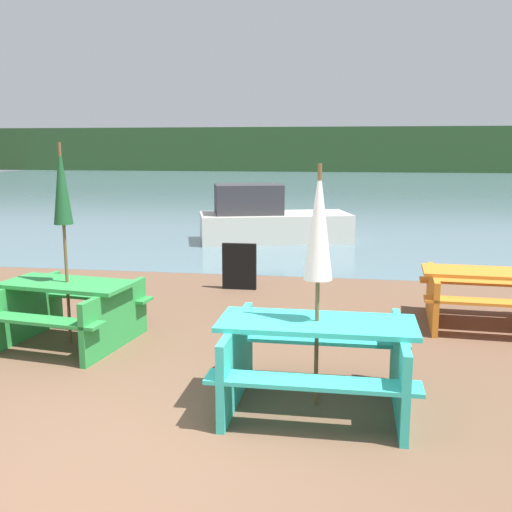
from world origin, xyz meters
TOP-DOWN VIEW (x-y plane):
  - ground_plane at (0.00, 0.00)m, footprint 60.00×60.00m
  - water at (0.00, 31.68)m, footprint 60.00×50.00m
  - far_treeline at (0.00, 51.68)m, footprint 80.00×1.60m
  - picnic_table_teal at (1.38, 1.39)m, footprint 1.72×1.38m
  - picnic_table_green at (-1.58, 2.65)m, footprint 1.68×1.57m
  - picnic_table_orange at (3.42, 4.16)m, footprint 1.74×1.47m
  - umbrella_darkgreen at (-1.58, 2.65)m, footprint 0.21×0.21m
  - umbrella_white at (1.38, 1.39)m, footprint 0.25×0.25m
  - boat at (-0.34, 10.65)m, footprint 3.88×2.50m
  - signboard at (-0.12, 5.63)m, footprint 0.55×0.08m

SIDE VIEW (x-z plane):
  - water at x=0.00m, z-range 0.00..0.00m
  - ground_plane at x=0.00m, z-range 0.00..0.00m
  - signboard at x=-0.12m, z-range 0.00..0.75m
  - picnic_table_green at x=-1.58m, z-range 0.07..0.81m
  - picnic_table_orange at x=3.42m, z-range 0.08..0.80m
  - picnic_table_teal at x=1.38m, z-range 0.08..0.86m
  - boat at x=-0.34m, z-range -0.18..1.20m
  - umbrella_white at x=1.38m, z-range 0.55..2.70m
  - umbrella_darkgreen at x=-1.58m, z-range 0.66..2.99m
  - far_treeline at x=0.00m, z-range 0.00..4.00m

